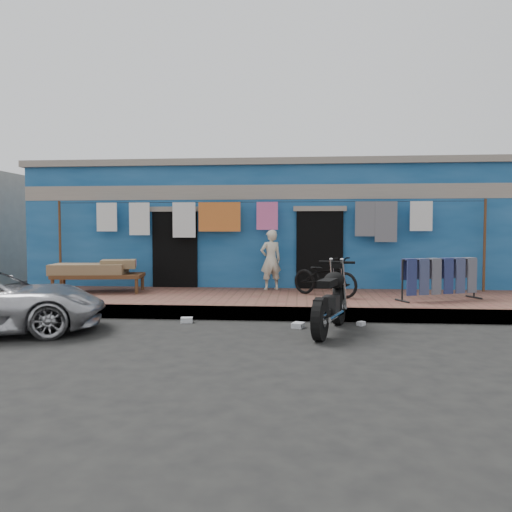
% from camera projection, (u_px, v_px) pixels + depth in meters
% --- Properties ---
extents(ground, '(80.00, 80.00, 0.00)m').
position_uv_depth(ground, '(244.00, 339.00, 7.56)').
color(ground, black).
rests_on(ground, ground).
extents(sidewalk, '(28.00, 3.00, 0.25)m').
position_uv_depth(sidewalk, '(260.00, 302.00, 10.53)').
color(sidewalk, brown).
rests_on(sidewalk, ground).
extents(curb, '(28.00, 0.10, 0.25)m').
position_uv_depth(curb, '(254.00, 313.00, 9.09)').
color(curb, gray).
rests_on(curb, ground).
extents(building, '(12.20, 5.20, 3.36)m').
position_uv_depth(building, '(271.00, 229.00, 14.42)').
color(building, navy).
rests_on(building, ground).
extents(clothesline, '(10.06, 0.06, 2.10)m').
position_uv_depth(clothesline, '(257.00, 223.00, 11.70)').
color(clothesline, brown).
rests_on(clothesline, sidewalk).
extents(seated_person, '(0.60, 0.51, 1.40)m').
position_uv_depth(seated_person, '(271.00, 260.00, 11.60)').
color(seated_person, beige).
rests_on(seated_person, sidewalk).
extents(bicycle, '(1.59, 1.41, 1.02)m').
position_uv_depth(bicycle, '(325.00, 272.00, 10.51)').
color(bicycle, black).
rests_on(bicycle, sidewalk).
extents(motorcycle, '(1.53, 2.05, 1.12)m').
position_uv_depth(motorcycle, '(330.00, 297.00, 8.02)').
color(motorcycle, black).
rests_on(motorcycle, ground).
extents(charpoy, '(2.31, 1.52, 0.69)m').
position_uv_depth(charpoy, '(99.00, 277.00, 11.22)').
color(charpoy, brown).
rests_on(charpoy, sidewalk).
extents(jeans_rack, '(2.06, 1.65, 0.86)m').
position_uv_depth(jeans_rack, '(439.00, 278.00, 9.93)').
color(jeans_rack, black).
rests_on(jeans_rack, sidewalk).
extents(litter_a, '(0.23, 0.19, 0.09)m').
position_uv_depth(litter_a, '(187.00, 320.00, 8.85)').
color(litter_a, silver).
rests_on(litter_a, ground).
extents(litter_b, '(0.17, 0.17, 0.07)m').
position_uv_depth(litter_b, '(361.00, 324.00, 8.58)').
color(litter_b, silver).
rests_on(litter_b, ground).
extents(litter_c, '(0.24, 0.27, 0.09)m').
position_uv_depth(litter_c, '(298.00, 325.00, 8.39)').
color(litter_c, silver).
rests_on(litter_c, ground).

